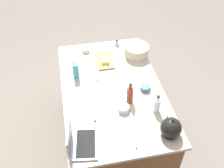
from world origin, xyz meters
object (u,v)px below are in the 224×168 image
bottle_soy (130,95)px  candy_bag (76,70)px  kitchen_timer (117,43)px  ramekin_wide (145,88)px  mixing_bowl_large (137,50)px  butter_stick_right (103,60)px  cutting_board (105,61)px  kettle (171,128)px  laptop (80,142)px  ramekin_medium (123,108)px  butter_stick_left (107,60)px  bottle_vinegar (157,105)px  ramekin_small (86,50)px

bottle_soy → candy_bag: size_ratio=1.34×
kitchen_timer → ramekin_wide: bearing=-172.2°
mixing_bowl_large → candy_bag: 0.76m
mixing_bowl_large → candy_bag: (-0.24, 0.72, 0.02)m
ramekin_wide → butter_stick_right: bearing=33.6°
kitchen_timer → candy_bag: candy_bag is taller
mixing_bowl_large → cutting_board: 0.39m
bottle_soy → kitchen_timer: size_ratio=2.97×
kettle → bottle_soy: bearing=29.5°
bottle_soy → candy_bag: bearing=44.4°
laptop → ramekin_medium: 0.53m
butter_stick_left → cutting_board: bearing=38.0°
kettle → bottle_vinegar: bearing=6.8°
butter_stick_right → candy_bag: (-0.17, 0.32, 0.05)m
ramekin_small → candy_bag: size_ratio=0.49×
ramekin_small → ramekin_wide: ramekin_wide is taller
bottle_vinegar → butter_stick_left: bottle_vinegar is taller
mixing_bowl_large → cutting_board: mixing_bowl_large is taller
cutting_board → ramekin_wide: size_ratio=3.18×
bottle_vinegar → cutting_board: bearing=22.2°
butter_stick_right → bottle_vinegar: bearing=-155.9°
kitchen_timer → bottle_soy: bearing=175.1°
kettle → candy_bag: (0.90, 0.70, 0.01)m
laptop → cutting_board: 1.12m
kettle → mixing_bowl_large: bearing=-0.9°
bottle_vinegar → ramekin_wide: bottle_vinegar is taller
candy_bag → ramekin_medium: bearing=-146.2°
ramekin_medium → bottle_vinegar: bearing=-102.9°
bottle_vinegar → ramekin_medium: bearing=77.1°
butter_stick_right → butter_stick_left: bearing=-100.0°
bottle_vinegar → kettle: bearing=-173.2°
bottle_vinegar → cutting_board: size_ratio=0.65×
mixing_bowl_large → ramekin_medium: (-0.80, 0.34, -0.04)m
mixing_bowl_large → bottle_vinegar: size_ratio=1.46×
cutting_board → ramekin_wide: 0.62m
ramekin_medium → laptop: bearing=124.2°
butter_stick_right → ramekin_medium: bearing=-175.0°
bottle_soy → candy_bag: 0.66m
laptop → ramekin_small: (1.28, -0.21, -0.03)m
kettle → cutting_board: size_ratio=0.71×
laptop → butter_stick_left: (1.02, -0.42, -0.01)m
bottle_vinegar → ramekin_medium: bottle_vinegar is taller
bottle_vinegar → candy_bag: bottle_vinegar is taller
laptop → candy_bag: bearing=-3.7°
laptop → bottle_soy: bearing=-53.0°
laptop → ramekin_wide: bearing=-53.9°
candy_bag → cutting_board: bearing=-61.1°
cutting_board → bottle_soy: bearing=-169.4°
butter_stick_left → butter_stick_right: bearing=80.0°
butter_stick_right → ramekin_small: 0.30m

